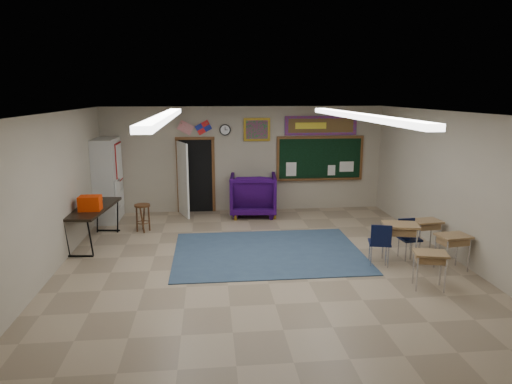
{
  "coord_description": "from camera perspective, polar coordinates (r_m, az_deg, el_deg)",
  "views": [
    {
      "loc": [
        -1.02,
        -8.44,
        3.37
      ],
      "look_at": [
        0.02,
        1.5,
        1.19
      ],
      "focal_mm": 32.0,
      "sensor_mm": 36.0,
      "label": 1
    }
  ],
  "objects": [
    {
      "name": "fluorescent_strips",
      "position": [
        8.51,
        0.95,
        9.41
      ],
      "size": [
        3.86,
        6.0,
        0.1
      ],
      "primitive_type": null,
      "color": "white",
      "rests_on": "ceiling"
    },
    {
      "name": "area_rug",
      "position": [
        9.91,
        1.49,
        -7.52
      ],
      "size": [
        4.0,
        3.0,
        0.02
      ],
      "primitive_type": "cube",
      "color": "#31465D",
      "rests_on": "floor"
    },
    {
      "name": "folding_table",
      "position": [
        10.99,
        -19.6,
        -3.75
      ],
      "size": [
        0.92,
        2.12,
        1.17
      ],
      "rotation": [
        0.0,
        0.0,
        -0.12
      ],
      "color": "black",
      "rests_on": "floor"
    },
    {
      "name": "storage_cabinet",
      "position": [
        12.79,
        -18.01,
        1.46
      ],
      "size": [
        0.59,
        1.25,
        2.2
      ],
      "color": "#B7B7B2",
      "rests_on": "floor"
    },
    {
      "name": "chalkboard",
      "position": [
        13.43,
        8.0,
        4.03
      ],
      "size": [
        2.55,
        0.14,
        1.3
      ],
      "color": "brown",
      "rests_on": "back_wall"
    },
    {
      "name": "back_wall",
      "position": [
        13.12,
        -1.44,
        4.1
      ],
      "size": [
        8.0,
        0.04,
        3.0
      ],
      "primitive_type": "cube",
      "color": "#ABA18B",
      "rests_on": "floor"
    },
    {
      "name": "bulletin_board",
      "position": [
        13.33,
        8.12,
        8.22
      ],
      "size": [
        2.1,
        0.05,
        0.55
      ],
      "color": "red",
      "rests_on": "back_wall"
    },
    {
      "name": "wall_clock",
      "position": [
        12.96,
        -3.89,
        7.76
      ],
      "size": [
        0.32,
        0.05,
        0.32
      ],
      "color": "black",
      "rests_on": "back_wall"
    },
    {
      "name": "wall_flags",
      "position": [
        12.92,
        -7.7,
        8.24
      ],
      "size": [
        1.16,
        0.06,
        0.7
      ],
      "primitive_type": null,
      "color": "red",
      "rests_on": "back_wall"
    },
    {
      "name": "doorway",
      "position": [
        13.01,
        -7.98,
        1.94
      ],
      "size": [
        1.1,
        0.89,
        2.16
      ],
      "color": "black",
      "rests_on": "back_wall"
    },
    {
      "name": "right_wall",
      "position": [
        10.0,
        24.32,
        0.42
      ],
      "size": [
        0.04,
        9.0,
        3.0
      ],
      "primitive_type": "cube",
      "color": "#ABA18B",
      "rests_on": "floor"
    },
    {
      "name": "wingback_armchair",
      "position": [
        12.75,
        -0.36,
        -0.3
      ],
      "size": [
        1.38,
        1.41,
        1.18
      ],
      "primitive_type": "imported",
      "rotation": [
        0.0,
        0.0,
        3.04
      ],
      "color": "#1E0537",
      "rests_on": "floor"
    },
    {
      "name": "ceiling",
      "position": [
        8.51,
        0.96,
        9.82
      ],
      "size": [
        8.0,
        9.0,
        0.04
      ],
      "primitive_type": "cube",
      "color": "silver",
      "rests_on": "back_wall"
    },
    {
      "name": "left_wall",
      "position": [
        9.14,
        -24.82,
        -0.65
      ],
      "size": [
        0.04,
        9.0,
        3.0
      ],
      "primitive_type": "cube",
      "color": "#ABA18B",
      "rests_on": "floor"
    },
    {
      "name": "student_chair_reading",
      "position": [
        12.74,
        -1.61,
        -1.09
      ],
      "size": [
        0.59,
        0.59,
        0.84
      ],
      "primitive_type": null,
      "rotation": [
        0.0,
        0.0,
        3.83
      ],
      "color": "black",
      "rests_on": "floor"
    },
    {
      "name": "wooden_stool",
      "position": [
        11.63,
        -13.95,
        -3.1
      ],
      "size": [
        0.39,
        0.39,
        0.68
      ],
      "color": "#532B18",
      "rests_on": "floor"
    },
    {
      "name": "student_chair_desk_b",
      "position": [
        9.96,
        18.65,
        -5.67
      ],
      "size": [
        0.44,
        0.44,
        0.82
      ],
      "primitive_type": null,
      "rotation": [
        0.0,
        0.0,
        0.09
      ],
      "color": "black",
      "rests_on": "floor"
    },
    {
      "name": "student_desk_back_left",
      "position": [
        8.61,
        20.86,
        -8.91
      ],
      "size": [
        0.64,
        0.54,
        0.66
      ],
      "rotation": [
        0.0,
        0.0,
        -0.25
      ],
      "color": "#956945",
      "rests_on": "floor"
    },
    {
      "name": "student_chair_desk_a",
      "position": [
        9.43,
        15.17,
        -6.26
      ],
      "size": [
        0.53,
        0.53,
        0.87
      ],
      "primitive_type": null,
      "rotation": [
        0.0,
        0.0,
        2.89
      ],
      "color": "black",
      "rests_on": "floor"
    },
    {
      "name": "student_desk_front_right",
      "position": [
        10.52,
        20.43,
        -4.94
      ],
      "size": [
        0.63,
        0.5,
        0.7
      ],
      "rotation": [
        0.0,
        0.0,
        0.1
      ],
      "color": "#956945",
      "rests_on": "floor"
    },
    {
      "name": "framed_art_print",
      "position": [
        13.02,
        0.11,
        7.81
      ],
      "size": [
        0.75,
        0.05,
        0.65
      ],
      "color": "olive",
      "rests_on": "back_wall"
    },
    {
      "name": "floor",
      "position": [
        9.15,
        0.89,
        -9.31
      ],
      "size": [
        9.0,
        9.0,
        0.0
      ],
      "primitive_type": "plane",
      "color": "gray",
      "rests_on": "ground"
    },
    {
      "name": "student_desk_front_left",
      "position": [
        9.64,
        17.5,
        -5.88
      ],
      "size": [
        0.77,
        0.64,
        0.82
      ],
      "rotation": [
        0.0,
        0.0,
        -0.22
      ],
      "color": "#956945",
      "rests_on": "floor"
    },
    {
      "name": "student_desk_back_right",
      "position": [
        9.63,
        23.32,
        -6.72
      ],
      "size": [
        0.65,
        0.52,
        0.71
      ],
      "rotation": [
        0.0,
        0.0,
        0.14
      ],
      "color": "#956945",
      "rests_on": "floor"
    },
    {
      "name": "front_wall",
      "position": [
        4.48,
        7.98,
        -12.47
      ],
      "size": [
        8.0,
        0.04,
        3.0
      ],
      "primitive_type": "cube",
      "color": "#ABA18B",
      "rests_on": "floor"
    }
  ]
}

